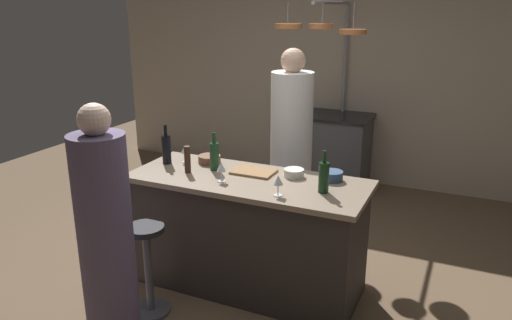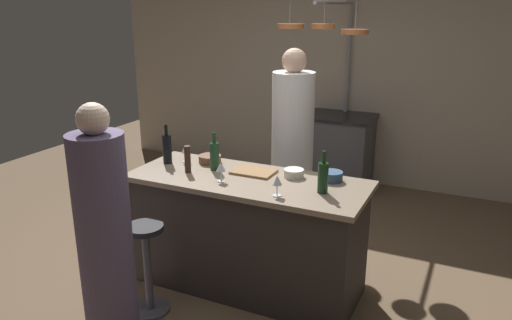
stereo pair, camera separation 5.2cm
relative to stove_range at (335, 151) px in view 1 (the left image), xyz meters
name	(u,v)px [view 1 (the left image)]	position (x,y,z in m)	size (l,w,h in m)	color
ground_plane	(248,284)	(0.00, -2.45, -0.45)	(9.00, 9.00, 0.00)	brown
back_wall	(347,76)	(0.00, 0.40, 0.85)	(6.40, 0.16, 2.60)	#BCAD99
kitchen_island	(248,233)	(0.00, -2.45, 0.01)	(1.80, 0.72, 0.90)	#332D2B
stove_range	(335,151)	(0.00, 0.00, 0.00)	(0.80, 0.64, 0.89)	#47474C
chef	(291,155)	(0.00, -1.53, 0.38)	(0.38, 0.38, 1.78)	white
bar_stool_left	(148,266)	(-0.49, -3.07, -0.07)	(0.28, 0.28, 0.68)	#4C4C51
guest_left	(106,240)	(-0.50, -3.44, 0.30)	(0.34, 0.34, 1.60)	#594C6B
overhead_pot_rack	(329,48)	(0.01, -0.51, 1.26)	(0.91, 1.32, 2.17)	gray
cutting_board	(254,172)	(-0.01, -2.32, 0.46)	(0.32, 0.22, 0.02)	#997047
pepper_mill	(187,160)	(-0.48, -2.52, 0.56)	(0.05, 0.05, 0.21)	#382319
wine_bottle_red	(324,177)	(0.59, -2.49, 0.57)	(0.07, 0.07, 0.30)	#143319
wine_bottle_dark	(166,149)	(-0.75, -2.40, 0.58)	(0.07, 0.07, 0.32)	black
wine_bottle_green	(214,156)	(-0.32, -2.38, 0.57)	(0.07, 0.07, 0.30)	#193D23
wine_glass_by_chef	(185,150)	(-0.63, -2.31, 0.56)	(0.07, 0.07, 0.15)	silver
wine_glass_near_right_guest	(221,168)	(-0.14, -2.59, 0.56)	(0.07, 0.07, 0.15)	silver
wine_glass_near_left_guest	(278,181)	(0.34, -2.68, 0.56)	(0.07, 0.07, 0.15)	silver
mixing_bowl_ceramic	(294,173)	(0.30, -2.27, 0.48)	(0.15, 0.15, 0.06)	silver
mixing_bowl_wooden	(209,159)	(-0.44, -2.24, 0.48)	(0.18, 0.18, 0.06)	brown
mixing_bowl_blue	(332,176)	(0.58, -2.23, 0.49)	(0.16, 0.16, 0.07)	#334C6B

